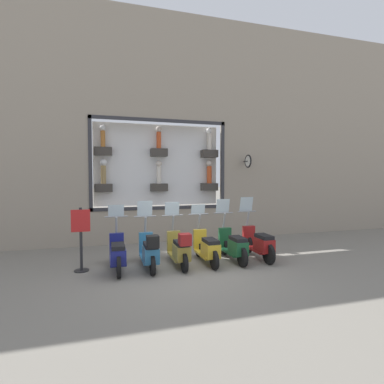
% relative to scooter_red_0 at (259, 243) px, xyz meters
% --- Properties ---
extents(ground_plane, '(120.00, 120.00, 0.00)m').
position_rel_scooter_red_0_xyz_m(ground_plane, '(-0.38, 2.28, -0.45)').
color(ground_plane, gray).
extents(building_facade, '(1.17, 36.00, 8.21)m').
position_rel_scooter_red_0_xyz_m(building_facade, '(3.22, 2.28, 3.71)').
color(building_facade, gray).
rests_on(building_facade, ground_plane).
extents(scooter_red_0, '(1.81, 0.61, 1.73)m').
position_rel_scooter_red_0_xyz_m(scooter_red_0, '(0.00, 0.00, 0.00)').
color(scooter_red_0, black).
rests_on(scooter_red_0, ground_plane).
extents(scooter_green_1, '(1.80, 0.60, 1.68)m').
position_rel_scooter_red_0_xyz_m(scooter_green_1, '(-0.00, 0.78, -0.01)').
color(scooter_green_1, black).
rests_on(scooter_green_1, ground_plane).
extents(scooter_yellow_2, '(1.80, 0.60, 1.54)m').
position_rel_scooter_red_0_xyz_m(scooter_yellow_2, '(-0.01, 1.57, -0.03)').
color(scooter_yellow_2, black).
rests_on(scooter_yellow_2, ground_plane).
extents(scooter_olive_3, '(1.80, 0.61, 1.62)m').
position_rel_scooter_red_0_xyz_m(scooter_olive_3, '(-0.07, 2.35, 0.01)').
color(scooter_olive_3, black).
rests_on(scooter_olive_3, ground_plane).
extents(scooter_teal_4, '(1.79, 0.60, 1.68)m').
position_rel_scooter_red_0_xyz_m(scooter_teal_4, '(-0.07, 3.13, 0.02)').
color(scooter_teal_4, black).
rests_on(scooter_teal_4, ground_plane).
extents(scooter_navy_5, '(1.80, 0.60, 1.59)m').
position_rel_scooter_red_0_xyz_m(scooter_navy_5, '(-0.01, 3.91, -0.01)').
color(scooter_navy_5, black).
rests_on(scooter_navy_5, ground_plane).
extents(shop_sign_post, '(0.36, 0.45, 1.59)m').
position_rel_scooter_red_0_xyz_m(shop_sign_post, '(0.25, 4.78, 0.40)').
color(shop_sign_post, '#232326').
rests_on(shop_sign_post, ground_plane).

